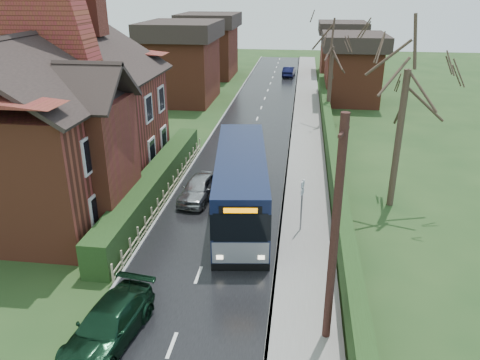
# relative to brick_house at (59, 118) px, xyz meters

# --- Properties ---
(ground) EXTENTS (140.00, 140.00, 0.00)m
(ground) POSITION_rel_brick_house_xyz_m (8.73, -4.78, -4.38)
(ground) COLOR #304A1F
(ground) RESTS_ON ground
(road) EXTENTS (6.00, 100.00, 0.02)m
(road) POSITION_rel_brick_house_xyz_m (8.73, 5.22, -4.37)
(road) COLOR black
(road) RESTS_ON ground
(pavement) EXTENTS (2.50, 100.00, 0.14)m
(pavement) POSITION_rel_brick_house_xyz_m (12.98, 5.22, -4.31)
(pavement) COLOR slate
(pavement) RESTS_ON ground
(kerb_right) EXTENTS (0.12, 100.00, 0.14)m
(kerb_right) POSITION_rel_brick_house_xyz_m (11.78, 5.22, -4.31)
(kerb_right) COLOR gray
(kerb_right) RESTS_ON ground
(kerb_left) EXTENTS (0.12, 100.00, 0.10)m
(kerb_left) POSITION_rel_brick_house_xyz_m (5.68, 5.22, -4.33)
(kerb_left) COLOR gray
(kerb_left) RESTS_ON ground
(front_hedge) EXTENTS (1.20, 16.00, 1.60)m
(front_hedge) POSITION_rel_brick_house_xyz_m (4.83, 0.22, -3.58)
(front_hedge) COLOR black
(front_hedge) RESTS_ON ground
(picket_fence) EXTENTS (0.10, 16.00, 0.90)m
(picket_fence) POSITION_rel_brick_house_xyz_m (5.58, 0.22, -3.93)
(picket_fence) COLOR tan
(picket_fence) RESTS_ON ground
(right_wall_hedge) EXTENTS (0.60, 50.00, 1.80)m
(right_wall_hedge) POSITION_rel_brick_house_xyz_m (14.53, 5.22, -3.36)
(right_wall_hedge) COLOR brown
(right_wall_hedge) RESTS_ON ground
(brick_house) EXTENTS (9.30, 14.60, 10.30)m
(brick_house) POSITION_rel_brick_house_xyz_m (0.00, 0.00, 0.00)
(brick_house) COLOR brown
(brick_house) RESTS_ON ground
(bus) EXTENTS (3.71, 10.74, 3.20)m
(bus) POSITION_rel_brick_house_xyz_m (9.72, -1.10, -2.79)
(bus) COLOR black
(bus) RESTS_ON ground
(car_silver) EXTENTS (1.97, 3.95, 1.29)m
(car_silver) POSITION_rel_brick_house_xyz_m (7.23, 0.36, -3.73)
(car_silver) COLOR #A1A2A6
(car_silver) RESTS_ON ground
(car_green) EXTENTS (2.31, 4.46, 1.24)m
(car_green) POSITION_rel_brick_house_xyz_m (6.66, -10.78, -3.76)
(car_green) COLOR black
(car_green) RESTS_ON ground
(car_distant) EXTENTS (1.66, 3.98, 1.28)m
(car_distant) POSITION_rel_brick_house_xyz_m (10.73, 38.02, -3.74)
(car_distant) COLOR black
(car_distant) RESTS_ON ground
(bus_stop_sign) EXTENTS (0.17, 0.40, 2.66)m
(bus_stop_sign) POSITION_rel_brick_house_xyz_m (12.73, -2.65, -2.62)
(bus_stop_sign) COLOR slate
(bus_stop_sign) RESTS_ON ground
(telegraph_pole) EXTENTS (0.39, 0.96, 7.62)m
(telegraph_pole) POSITION_rel_brick_house_xyz_m (13.67, -9.78, -0.52)
(telegraph_pole) COLOR black
(telegraph_pole) RESTS_ON ground
(tree_right_near) EXTENTS (4.69, 4.69, 10.12)m
(tree_right_near) POSITION_rel_brick_house_xyz_m (17.41, 1.01, 3.18)
(tree_right_near) COLOR #392B21
(tree_right_near) RESTS_ON ground
(tree_right_far) EXTENTS (4.60, 4.60, 8.90)m
(tree_right_far) POSITION_rel_brick_house_xyz_m (14.73, 16.95, 2.27)
(tree_right_far) COLOR #34261F
(tree_right_far) RESTS_ON ground
(tree_house_side) EXTENTS (4.45, 4.45, 10.11)m
(tree_house_side) POSITION_rel_brick_house_xyz_m (-0.63, 7.78, 3.18)
(tree_house_side) COLOR #31231D
(tree_house_side) RESTS_ON ground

